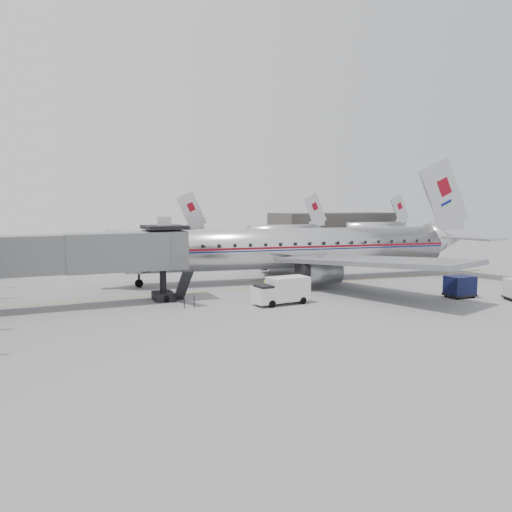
{
  "coord_description": "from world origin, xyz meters",
  "views": [
    {
      "loc": [
        -19.15,
        -37.88,
        8.24
      ],
      "look_at": [
        0.18,
        5.45,
        3.2
      ],
      "focal_mm": 35.0,
      "sensor_mm": 36.0,
      "label": 1
    }
  ],
  "objects_px": {
    "baggage_cart_navy": "(460,286)",
    "ramp_worker": "(266,290)",
    "airliner": "(300,248)",
    "service_van": "(282,290)"
  },
  "relations": [
    {
      "from": "service_van",
      "to": "baggage_cart_navy",
      "type": "relative_size",
      "value": 1.96
    },
    {
      "from": "baggage_cart_navy",
      "to": "ramp_worker",
      "type": "height_order",
      "value": "baggage_cart_navy"
    },
    {
      "from": "airliner",
      "to": "service_van",
      "type": "distance_m",
      "value": 13.54
    },
    {
      "from": "airliner",
      "to": "ramp_worker",
      "type": "bearing_deg",
      "value": -126.28
    },
    {
      "from": "service_van",
      "to": "baggage_cart_navy",
      "type": "bearing_deg",
      "value": -18.14
    },
    {
      "from": "airliner",
      "to": "service_van",
      "type": "bearing_deg",
      "value": -118.24
    },
    {
      "from": "airliner",
      "to": "service_van",
      "type": "relative_size",
      "value": 8.95
    },
    {
      "from": "service_van",
      "to": "ramp_worker",
      "type": "height_order",
      "value": "service_van"
    },
    {
      "from": "baggage_cart_navy",
      "to": "ramp_worker",
      "type": "bearing_deg",
      "value": 160.63
    },
    {
      "from": "baggage_cart_navy",
      "to": "ramp_worker",
      "type": "relative_size",
      "value": 1.49
    }
  ]
}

